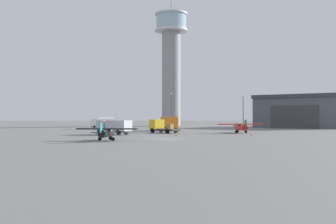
{
  "coord_description": "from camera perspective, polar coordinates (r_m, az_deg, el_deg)",
  "views": [
    {
      "loc": [
        -2.2,
        -61.3,
        3.55
      ],
      "look_at": [
        1.59,
        29.04,
        4.28
      ],
      "focal_mm": 43.23,
      "sensor_mm": 36.0,
      "label": 1
    }
  ],
  "objects": [
    {
      "name": "ground_plane",
      "position": [
        61.45,
        -0.35,
        -3.77
      ],
      "size": [
        400.0,
        400.0,
        0.0
      ],
      "primitive_type": "plane",
      "color": "slate"
    },
    {
      "name": "control_tower",
      "position": [
        134.77,
        0.45,
        7.43
      ],
      "size": [
        10.85,
        10.85,
        41.3
      ],
      "color": "gray",
      "rests_on": "ground_plane"
    },
    {
      "name": "hangar",
      "position": [
        123.96,
        18.89,
        0.08
      ],
      "size": [
        32.82,
        32.44,
        9.29
      ],
      "rotation": [
        0.0,
        0.0,
        -2.24
      ],
      "color": "#4C5159",
      "rests_on": "ground_plane"
    },
    {
      "name": "airplane_black",
      "position": [
        56.8,
        -8.66,
        -2.84
      ],
      "size": [
        8.65,
        6.77,
        2.54
      ],
      "rotation": [
        0.0,
        0.0,
        1.41
      ],
      "color": "black",
      "rests_on": "ground_plane"
    },
    {
      "name": "airplane_red",
      "position": [
        81.95,
        10.24,
        -2.06
      ],
      "size": [
        9.18,
        7.2,
        2.7
      ],
      "rotation": [
        0.0,
        0.0,
        1.66
      ],
      "color": "red",
      "rests_on": "ground_plane"
    },
    {
      "name": "truck_box_orange",
      "position": [
        92.81,
        -0.01,
        -1.57
      ],
      "size": [
        4.59,
        7.2,
        3.22
      ],
      "rotation": [
        0.0,
        0.0,
        1.89
      ],
      "color": "#38383D",
      "rests_on": "ground_plane"
    },
    {
      "name": "truck_flatbed_yellow",
      "position": [
        81.48,
        -1.04,
        -2.04
      ],
      "size": [
        6.31,
        6.95,
        2.7
      ],
      "rotation": [
        0.0,
        0.0,
        2.25
      ],
      "color": "#38383D",
      "rests_on": "ground_plane"
    },
    {
      "name": "truck_box_silver",
      "position": [
        74.4,
        -7.59,
        -2.0
      ],
      "size": [
        6.74,
        5.64,
        2.63
      ],
      "rotation": [
        0.0,
        0.0,
        2.55
      ],
      "color": "#38383D",
      "rests_on": "ground_plane"
    },
    {
      "name": "truck_fuel_tanker_white",
      "position": [
        103.85,
        -9.2,
        -1.48
      ],
      "size": [
        5.94,
        3.79,
        3.04
      ],
      "rotation": [
        0.0,
        0.0,
        3.3
      ],
      "color": "#38383D",
      "rests_on": "ground_plane"
    },
    {
      "name": "light_post_west",
      "position": [
        105.82,
        10.55,
        0.41
      ],
      "size": [
        0.44,
        0.44,
        8.63
      ],
      "color": "#38383D",
      "rests_on": "ground_plane"
    },
    {
      "name": "light_post_east",
      "position": [
        105.56,
        0.46,
        0.63
      ],
      "size": [
        0.44,
        0.44,
        9.42
      ],
      "color": "#38383D",
      "rests_on": "ground_plane"
    },
    {
      "name": "traffic_cone_near_left",
      "position": [
        72.87,
        11.73,
        -3.04
      ],
      "size": [
        0.36,
        0.36,
        0.54
      ],
      "color": "black",
      "rests_on": "ground_plane"
    },
    {
      "name": "traffic_cone_near_right",
      "position": [
        69.63,
        1.19,
        -3.09
      ],
      "size": [
        0.36,
        0.36,
        0.72
      ],
      "color": "black",
      "rests_on": "ground_plane"
    }
  ]
}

